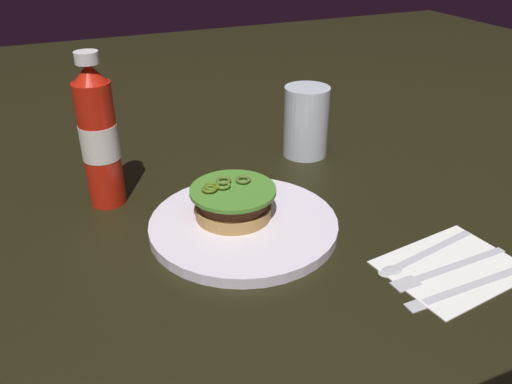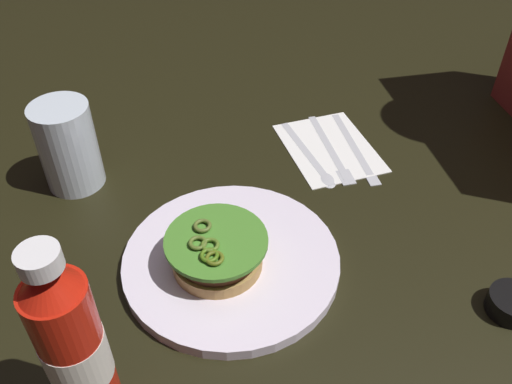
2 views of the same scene
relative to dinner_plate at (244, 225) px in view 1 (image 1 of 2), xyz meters
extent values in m
plane|color=black|center=(-0.06, 0.07, -0.01)|extent=(3.00, 3.00, 0.00)
cylinder|color=white|center=(0.00, 0.00, 0.00)|extent=(0.28, 0.28, 0.02)
cylinder|color=#B48849|center=(0.01, -0.02, 0.02)|extent=(0.11, 0.11, 0.02)
cylinder|color=#512D19|center=(0.01, -0.02, 0.03)|extent=(0.11, 0.11, 0.02)
cylinder|color=red|center=(0.01, -0.02, 0.05)|extent=(0.10, 0.10, 0.01)
cylinder|color=#47852A|center=(0.01, -0.02, 0.05)|extent=(0.13, 0.13, 0.01)
torus|color=#527522|center=(0.02, -0.03, 0.06)|extent=(0.02, 0.02, 0.01)
torus|color=#497417|center=(0.04, -0.03, 0.06)|extent=(0.02, 0.02, 0.01)
torus|color=#546B26|center=(0.01, -0.04, 0.06)|extent=(0.02, 0.02, 0.01)
torus|color=#566518|center=(0.04, -0.03, 0.06)|extent=(0.02, 0.02, 0.01)
torus|color=#556728|center=(-0.01, -0.03, 0.06)|extent=(0.02, 0.02, 0.01)
cylinder|color=red|center=(0.17, -0.17, 0.09)|extent=(0.06, 0.06, 0.20)
cone|color=red|center=(0.17, -0.17, 0.21)|extent=(0.05, 0.05, 0.03)
cylinder|color=white|center=(0.17, -0.17, 0.23)|extent=(0.03, 0.03, 0.02)
cylinder|color=white|center=(0.17, -0.17, 0.10)|extent=(0.06, 0.06, 0.06)
cylinder|color=silver|center=(-0.21, -0.21, 0.06)|extent=(0.09, 0.09, 0.13)
cube|color=white|center=(-0.22, 0.20, -0.01)|extent=(0.19, 0.16, 0.00)
cube|color=silver|center=(-0.22, 0.16, 0.00)|extent=(0.18, 0.05, 0.00)
ellipsoid|color=silver|center=(-0.14, 0.17, 0.00)|extent=(0.04, 0.03, 0.00)
cube|color=silver|center=(-0.22, 0.20, 0.00)|extent=(0.19, 0.02, 0.00)
cube|color=silver|center=(-0.14, 0.20, 0.00)|extent=(0.04, 0.02, 0.00)
cube|color=silver|center=(-0.23, 0.24, 0.00)|extent=(0.17, 0.02, 0.00)
cube|color=silver|center=(-0.15, 0.24, 0.00)|extent=(0.08, 0.02, 0.00)
camera|label=1|loc=(0.24, 0.61, 0.41)|focal=36.19mm
camera|label=2|loc=(0.47, -0.06, 0.54)|focal=38.35mm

